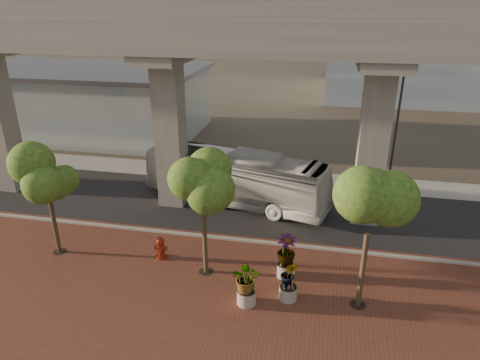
# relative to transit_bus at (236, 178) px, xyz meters

# --- Properties ---
(ground) EXTENTS (160.00, 160.00, 0.00)m
(ground) POSITION_rel_transit_bus_xyz_m (2.10, -2.86, -1.71)
(ground) COLOR #39332A
(ground) RESTS_ON ground
(brick_plaza) EXTENTS (70.00, 13.00, 0.06)m
(brick_plaza) POSITION_rel_transit_bus_xyz_m (2.10, -10.86, -1.68)
(brick_plaza) COLOR brown
(brick_plaza) RESTS_ON ground
(asphalt_road) EXTENTS (90.00, 8.00, 0.04)m
(asphalt_road) POSITION_rel_transit_bus_xyz_m (2.10, -0.86, -1.69)
(asphalt_road) COLOR black
(asphalt_road) RESTS_ON ground
(curb_strip) EXTENTS (70.00, 0.25, 0.16)m
(curb_strip) POSITION_rel_transit_bus_xyz_m (2.10, -4.86, -1.63)
(curb_strip) COLOR #9E9C93
(curb_strip) RESTS_ON ground
(far_sidewalk) EXTENTS (90.00, 3.00, 0.06)m
(far_sidewalk) POSITION_rel_transit_bus_xyz_m (2.10, 4.64, -1.68)
(far_sidewalk) COLOR #9E9C93
(far_sidewalk) RESTS_ON ground
(transit_viaduct) EXTENTS (72.00, 5.60, 12.40)m
(transit_viaduct) POSITION_rel_transit_bus_xyz_m (2.10, -0.86, 5.58)
(transit_viaduct) COLOR gray
(transit_viaduct) RESTS_ON ground
(station_pavilion) EXTENTS (23.00, 13.00, 6.30)m
(station_pavilion) POSITION_rel_transit_bus_xyz_m (-17.90, 13.14, 1.51)
(station_pavilion) COLOR #ACBFC5
(station_pavilion) RESTS_ON ground
(transit_bus) EXTENTS (12.60, 5.97, 3.42)m
(transit_bus) POSITION_rel_transit_bus_xyz_m (0.00, 0.00, 0.00)
(transit_bus) COLOR silver
(transit_bus) RESTS_ON ground
(fire_hydrant) EXTENTS (0.61, 0.55, 1.23)m
(fire_hydrant) POSITION_rel_transit_bus_xyz_m (-2.36, -7.30, -1.06)
(fire_hydrant) COLOR maroon
(fire_hydrant) RESTS_ON ground
(planter_front) EXTENTS (1.85, 1.85, 2.04)m
(planter_front) POSITION_rel_transit_bus_xyz_m (2.60, -9.97, -0.41)
(planter_front) COLOR #9A958B
(planter_front) RESTS_ON ground
(planter_right) EXTENTS (2.05, 2.05, 2.19)m
(planter_right) POSITION_rel_transit_bus_xyz_m (4.03, -7.60, -0.32)
(planter_right) COLOR #A59F95
(planter_right) RESTS_ON ground
(planter_left) EXTENTS (1.79, 1.79, 1.97)m
(planter_left) POSITION_rel_transit_bus_xyz_m (4.34, -9.30, -0.46)
(planter_left) COLOR #9F9990
(planter_left) RESTS_ON ground
(street_tree_far_west) EXTENTS (3.49, 3.49, 5.78)m
(street_tree_far_west) POSITION_rel_transit_bus_xyz_m (-7.82, -7.85, 2.52)
(street_tree_far_west) COLOR #4D3F2C
(street_tree_far_west) RESTS_ON ground
(street_tree_near_west) EXTENTS (3.73, 3.73, 5.98)m
(street_tree_near_west) POSITION_rel_transit_bus_xyz_m (0.22, -8.04, 2.61)
(street_tree_near_west) COLOR #4D3F2C
(street_tree_near_west) RESTS_ON ground
(street_tree_near_east) EXTENTS (3.67, 3.67, 6.29)m
(street_tree_near_east) POSITION_rel_transit_bus_xyz_m (7.37, -9.12, 2.95)
(street_tree_near_east) COLOR #4D3F2C
(street_tree_near_east) RESTS_ON ground
(streetlamp_west) EXTENTS (0.37, 1.07, 7.37)m
(streetlamp_west) POSITION_rel_transit_bus_xyz_m (-5.53, 3.95, 2.60)
(streetlamp_west) COLOR #2A2B2F
(streetlamp_west) RESTS_ON ground
(streetlamp_east) EXTENTS (0.42, 1.22, 8.45)m
(streetlamp_east) POSITION_rel_transit_bus_xyz_m (9.81, 2.53, 3.22)
(streetlamp_east) COLOR #303135
(streetlamp_east) RESTS_ON ground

